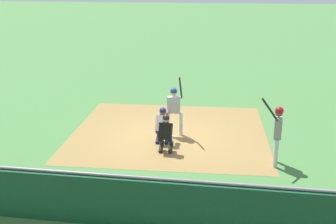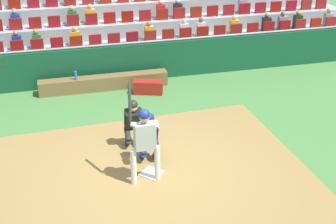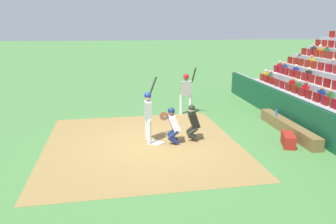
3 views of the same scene
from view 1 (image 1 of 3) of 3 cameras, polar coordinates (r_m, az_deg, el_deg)
The scene contains 11 objects.
ground_plane at distance 14.76m, azimuth -0.10°, elevation -3.49°, with size 160.00×160.00×0.00m, color #477C3E.
infield_dirt_patch at distance 15.22m, azimuth 0.19°, elevation -2.78°, with size 7.09×6.51×0.01m, color olive.
home_plate_marker at distance 14.76m, azimuth -0.10°, elevation -3.43°, with size 0.44×0.44×0.02m, color white.
batter_at_plate at distance 14.59m, azimuth 0.84°, elevation 0.86°, with size 0.67×0.48×2.26m.
catcher_crouching at distance 14.00m, azimuth -0.72°, elevation -1.58°, with size 0.48×0.72×1.29m.
home_plate_umpire at distance 13.27m, azimuth -0.31°, elevation -2.78°, with size 0.48×0.48×1.30m.
dugout_wall at distance 9.56m, azimuth -5.38°, elevation -12.39°, with size 16.45×0.24×1.29m.
dugout_bench at distance 10.15m, azimuth -2.25°, elevation -12.98°, with size 4.02×0.40×0.44m, color brown.
water_bottle_on_bench at distance 9.93m, azimuth 2.77°, elevation -11.37°, with size 0.07×0.07×0.27m, color blue.
equipment_duffel_bag at distance 10.97m, azimuth -8.27°, elevation -10.66°, with size 0.90×0.36×0.41m, color maroon.
on_deck_batter at distance 12.65m, azimuth 15.04°, elevation -2.29°, with size 0.70×0.63×2.21m.
Camera 1 is at (2.11, -13.54, 5.50)m, focal length 43.59 mm.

